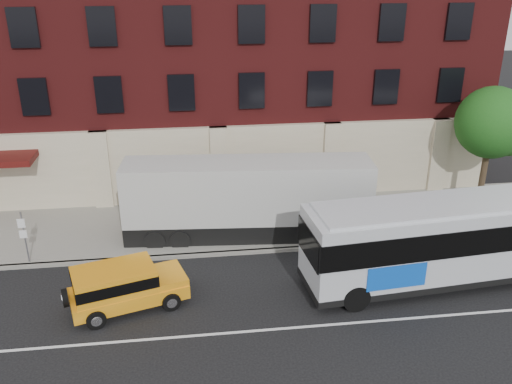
{
  "coord_description": "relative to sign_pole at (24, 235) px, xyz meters",
  "views": [
    {
      "loc": [
        -1.51,
        -15.06,
        11.98
      ],
      "look_at": [
        1.14,
        5.5,
        3.16
      ],
      "focal_mm": 38.29,
      "sensor_mm": 36.0,
      "label": 1
    }
  ],
  "objects": [
    {
      "name": "sign_pole",
      "position": [
        0.0,
        0.0,
        0.0
      ],
      "size": [
        0.3,
        0.2,
        2.5
      ],
      "color": "gray",
      "rests_on": "ground"
    },
    {
      "name": "street_tree",
      "position": [
        22.04,
        3.34,
        2.96
      ],
      "size": [
        3.6,
        3.6,
        6.2
      ],
      "color": "#3A2B1D",
      "rests_on": "sidewalk"
    },
    {
      "name": "shipping_container",
      "position": [
        9.53,
        1.45,
        0.39
      ],
      "size": [
        11.32,
        3.16,
        3.73
      ],
      "color": "black",
      "rests_on": "ground"
    },
    {
      "name": "ground",
      "position": [
        8.5,
        -6.15,
        -1.45
      ],
      "size": [
        120.0,
        120.0,
        0.0
      ],
      "primitive_type": "plane",
      "color": "black",
      "rests_on": "ground"
    },
    {
      "name": "kerb",
      "position": [
        8.5,
        -0.15,
        -1.38
      ],
      "size": [
        60.0,
        0.25,
        0.15
      ],
      "primitive_type": "cube",
      "color": "gray",
      "rests_on": "ground"
    },
    {
      "name": "lane_line",
      "position": [
        8.5,
        -5.65,
        -1.45
      ],
      "size": [
        60.0,
        0.12,
        0.01
      ],
      "primitive_type": "cube",
      "color": "silver",
      "rests_on": "ground"
    },
    {
      "name": "yellow_suv",
      "position": [
        4.3,
        -3.61,
        -0.47
      ],
      "size": [
        4.59,
        2.87,
        1.71
      ],
      "color": "#FFA019",
      "rests_on": "ground"
    },
    {
      "name": "city_bus",
      "position": [
        17.54,
        -3.25,
        0.47
      ],
      "size": [
        12.91,
        3.85,
        3.49
      ],
      "color": "silver",
      "rests_on": "ground"
    },
    {
      "name": "building",
      "position": [
        8.49,
        10.77,
        6.13
      ],
      "size": [
        30.0,
        12.1,
        15.0
      ],
      "color": "#5A1516",
      "rests_on": "sidewalk"
    },
    {
      "name": "sidewalk",
      "position": [
        8.5,
        2.85,
        -1.38
      ],
      "size": [
        60.0,
        6.0,
        0.15
      ],
      "primitive_type": "cube",
      "color": "gray",
      "rests_on": "ground"
    }
  ]
}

